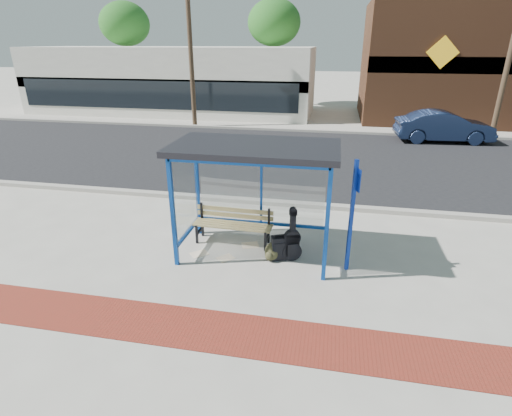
% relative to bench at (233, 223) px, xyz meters
% --- Properties ---
extents(ground, '(120.00, 120.00, 0.00)m').
position_rel_bench_xyz_m(ground, '(0.59, -0.46, -0.48)').
color(ground, '#B2ADA0').
rests_on(ground, ground).
extents(brick_paver_strip, '(60.00, 1.00, 0.01)m').
position_rel_bench_xyz_m(brick_paver_strip, '(0.59, -3.06, -0.47)').
color(brick_paver_strip, maroon).
rests_on(brick_paver_strip, ground).
extents(curb_near, '(60.00, 0.25, 0.12)m').
position_rel_bench_xyz_m(curb_near, '(0.59, 2.44, -0.42)').
color(curb_near, gray).
rests_on(curb_near, ground).
extents(street_asphalt, '(60.00, 10.00, 0.00)m').
position_rel_bench_xyz_m(street_asphalt, '(0.59, 7.54, -0.48)').
color(street_asphalt, black).
rests_on(street_asphalt, ground).
extents(curb_far, '(60.00, 0.25, 0.12)m').
position_rel_bench_xyz_m(curb_far, '(0.59, 12.64, -0.42)').
color(curb_far, gray).
rests_on(curb_far, ground).
extents(far_sidewalk, '(60.00, 4.00, 0.01)m').
position_rel_bench_xyz_m(far_sidewalk, '(0.59, 14.54, -0.48)').
color(far_sidewalk, '#B2ADA0').
rests_on(far_sidewalk, ground).
extents(bus_shelter, '(3.30, 1.80, 2.42)m').
position_rel_bench_xyz_m(bus_shelter, '(0.59, -0.39, 1.59)').
color(bus_shelter, navy).
rests_on(bus_shelter, ground).
extents(storefront_white, '(18.00, 6.04, 4.00)m').
position_rel_bench_xyz_m(storefront_white, '(-8.41, 17.52, 1.52)').
color(storefront_white, silver).
rests_on(storefront_white, ground).
extents(storefront_brown, '(10.00, 7.08, 6.40)m').
position_rel_bench_xyz_m(storefront_brown, '(8.59, 18.03, 2.72)').
color(storefront_brown, '#59331E').
rests_on(storefront_brown, ground).
extents(tree_left, '(3.60, 3.60, 7.03)m').
position_rel_bench_xyz_m(tree_left, '(-13.41, 21.54, 4.97)').
color(tree_left, '#4C3826').
rests_on(tree_left, ground).
extents(tree_mid, '(3.60, 3.60, 7.03)m').
position_rel_bench_xyz_m(tree_mid, '(-2.41, 21.54, 4.97)').
color(tree_mid, '#4C3826').
rests_on(tree_mid, ground).
extents(utility_pole_west, '(1.60, 0.24, 8.00)m').
position_rel_bench_xyz_m(utility_pole_west, '(-5.41, 12.94, 3.63)').
color(utility_pole_west, '#4C3826').
rests_on(utility_pole_west, ground).
extents(utility_pole_east, '(1.60, 0.24, 8.00)m').
position_rel_bench_xyz_m(utility_pole_east, '(9.59, 12.94, 3.63)').
color(utility_pole_east, '#4C3826').
rests_on(utility_pole_east, ground).
extents(bench, '(1.81, 0.49, 0.85)m').
position_rel_bench_xyz_m(bench, '(0.00, 0.00, 0.00)').
color(bench, black).
rests_on(bench, ground).
extents(guitar_bag, '(0.43, 0.26, 1.13)m').
position_rel_bench_xyz_m(guitar_bag, '(1.40, -0.58, -0.07)').
color(guitar_bag, black).
rests_on(guitar_bag, ground).
extents(suitcase, '(0.39, 0.32, 0.58)m').
position_rel_bench_xyz_m(suitcase, '(1.14, -0.60, -0.21)').
color(suitcase, black).
rests_on(suitcase, ground).
extents(backpack, '(0.38, 0.37, 0.38)m').
position_rel_bench_xyz_m(backpack, '(0.99, -0.66, -0.30)').
color(backpack, '#312F1B').
rests_on(backpack, ground).
extents(sign_post, '(0.14, 0.28, 2.30)m').
position_rel_bench_xyz_m(sign_post, '(2.55, -0.74, 0.82)').
color(sign_post, navy).
rests_on(sign_post, ground).
extents(newspaper_a, '(0.43, 0.44, 0.01)m').
position_rel_bench_xyz_m(newspaper_a, '(0.02, -0.78, -0.48)').
color(newspaper_a, white).
rests_on(newspaper_a, ground).
extents(newspaper_b, '(0.46, 0.45, 0.01)m').
position_rel_bench_xyz_m(newspaper_b, '(-0.60, -0.71, -0.48)').
color(newspaper_b, white).
rests_on(newspaper_b, ground).
extents(newspaper_c, '(0.46, 0.41, 0.01)m').
position_rel_bench_xyz_m(newspaper_c, '(0.41, -0.10, -0.48)').
color(newspaper_c, white).
rests_on(newspaper_c, ground).
extents(parked_car, '(4.33, 1.80, 1.39)m').
position_rel_bench_xyz_m(parked_car, '(7.03, 11.60, 0.22)').
color(parked_car, '#162240').
rests_on(parked_car, ground).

